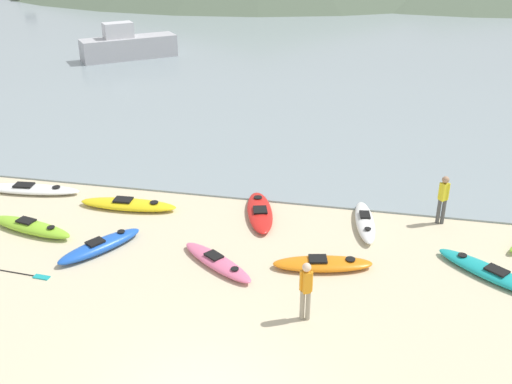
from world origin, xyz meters
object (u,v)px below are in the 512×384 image
Objects in this scene: person_near_foreground at (306,288)px; kayak_on_sand_0 at (31,227)px; kayak_on_sand_3 at (217,262)px; kayak_on_sand_9 at (29,189)px; kayak_on_sand_5 at (260,212)px; kayak_on_sand_6 at (490,273)px; loose_paddle at (4,271)px; kayak_on_sand_7 at (100,246)px; person_near_waterline at (443,197)px; moored_boat_2 at (128,46)px; kayak_on_sand_4 at (128,204)px; kayak_on_sand_2 at (323,264)px; kayak_on_sand_1 at (365,222)px.

kayak_on_sand_0 is at bearing 163.89° from person_near_foreground.
kayak_on_sand_9 is (-7.54, 3.18, -0.00)m from kayak_on_sand_3.
kayak_on_sand_6 is (6.67, -2.16, 0.00)m from kayak_on_sand_5.
kayak_on_sand_7 is at bearing 35.87° from loose_paddle.
moored_boat_2 reaches higher than person_near_waterline.
kayak_on_sand_0 is 13.22m from kayak_on_sand_6.
moored_boat_2 is at bearing 105.48° from kayak_on_sand_0.
person_near_foreground reaches higher than kayak_on_sand_4.
kayak_on_sand_4 is at bearing 42.46° from kayak_on_sand_0.
kayak_on_sand_7 is 24.11m from moored_boat_2.
kayak_on_sand_9 is at bearing 153.88° from person_near_foreground.
loose_paddle is at bearing -169.32° from kayak_on_sand_6.
kayak_on_sand_0 is at bearing -159.54° from kayak_on_sand_5.
person_near_waterline reaches higher than kayak_on_sand_2.
kayak_on_sand_1 is 1.05× the size of kayak_on_sand_7.
moored_boat_2 reaches higher than person_near_foreground.
kayak_on_sand_4 is 1.10× the size of kayak_on_sand_5.
kayak_on_sand_6 is 3.14m from person_near_waterline.
kayak_on_sand_1 is 25.16m from moored_boat_2.
kayak_on_sand_1 is at bearing 13.86° from kayak_on_sand_0.
kayak_on_sand_2 is at bearing -111.03° from kayak_on_sand_1.
kayak_on_sand_0 reaches higher than kayak_on_sand_1.
kayak_on_sand_3 is 0.92× the size of loose_paddle.
moored_boat_2 is (-12.61, 19.46, 0.73)m from kayak_on_sand_5.
kayak_on_sand_6 is at bearing -48.27° from moored_boat_2.
kayak_on_sand_6 is (7.22, 0.96, 0.01)m from kayak_on_sand_3.
kayak_on_sand_9 reaches higher than loose_paddle.
kayak_on_sand_6 is at bearing 1.23° from kayak_on_sand_0.
person_near_foreground is 6.59m from person_near_waterline.
kayak_on_sand_6 is at bearing 10.68° from loose_paddle.
kayak_on_sand_0 is 2.60m from kayak_on_sand_7.
kayak_on_sand_2 is 0.78× the size of kayak_on_sand_9.
kayak_on_sand_7 is at bearing -176.28° from kayak_on_sand_2.
moored_boat_2 reaches higher than loose_paddle.
kayak_on_sand_2 is 1.01× the size of loose_paddle.
kayak_on_sand_5 is 0.52× the size of moored_boat_2.
kayak_on_sand_4 is (2.26, 2.07, -0.02)m from kayak_on_sand_0.
kayak_on_sand_3 is at bearing -6.47° from kayak_on_sand_0.
moored_boat_2 is at bearing 134.03° from person_near_waterline.
kayak_on_sand_0 is 1.16× the size of kayak_on_sand_7.
person_near_foreground is at bearing -148.65° from kayak_on_sand_6.
person_near_foreground is (-1.19, -4.92, 0.73)m from kayak_on_sand_1.
kayak_on_sand_1 reaches higher than loose_paddle.
person_near_waterline reaches higher than loose_paddle.
kayak_on_sand_3 is at bearing 14.59° from loose_paddle.
kayak_on_sand_6 is at bearing -9.24° from kayak_on_sand_4.
kayak_on_sand_0 is at bearing -74.52° from moored_boat_2.
kayak_on_sand_5 is at bearing 130.83° from kayak_on_sand_2.
kayak_on_sand_7 reaches higher than kayak_on_sand_3.
kayak_on_sand_6 is (13.22, 0.28, -0.03)m from kayak_on_sand_0.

